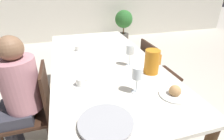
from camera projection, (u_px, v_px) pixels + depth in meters
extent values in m
plane|color=beige|center=(105.00, 117.00, 2.18)|extent=(20.00, 20.00, 0.00)
cube|color=silver|center=(103.00, 62.00, 1.83)|extent=(1.04, 2.19, 0.03)
cylinder|color=#472D19|center=(60.00, 62.00, 2.78)|extent=(0.07, 0.07, 0.75)
cylinder|color=#472D19|center=(115.00, 55.00, 3.01)|extent=(0.07, 0.07, 0.75)
cylinder|color=#331E14|center=(15.00, 123.00, 1.81)|extent=(0.04, 0.04, 0.41)
cylinder|color=#331E14|center=(52.00, 116.00, 1.90)|extent=(0.04, 0.04, 0.41)
cube|color=#331E14|center=(27.00, 115.00, 1.60)|extent=(0.42, 0.42, 0.03)
cube|color=#331E14|center=(46.00, 90.00, 1.54)|extent=(0.03, 0.39, 0.43)
cylinder|color=#331E14|center=(162.00, 80.00, 2.59)|extent=(0.04, 0.04, 0.41)
cylinder|color=#331E14|center=(177.00, 94.00, 2.27)|extent=(0.04, 0.04, 0.41)
cylinder|color=#331E14|center=(139.00, 84.00, 2.49)|extent=(0.04, 0.04, 0.41)
cylinder|color=#331E14|center=(152.00, 99.00, 2.18)|extent=(0.04, 0.04, 0.41)
cube|color=#331E14|center=(159.00, 75.00, 2.28)|extent=(0.42, 0.42, 0.03)
cube|color=#331E14|center=(147.00, 60.00, 2.13)|extent=(0.03, 0.39, 0.43)
cylinder|color=#33333D|center=(17.00, 130.00, 1.71)|extent=(0.09, 0.09, 0.44)
cube|color=#33333D|center=(17.00, 113.00, 1.54)|extent=(0.30, 0.34, 0.11)
cylinder|color=#B77A84|center=(20.00, 85.00, 1.43)|extent=(0.30, 0.30, 0.46)
sphere|color=brown|center=(10.00, 48.00, 1.29)|extent=(0.19, 0.19, 0.19)
cylinder|color=brown|center=(9.00, 63.00, 1.54)|extent=(0.25, 0.06, 0.20)
cylinder|color=orange|center=(152.00, 62.00, 1.53)|extent=(0.13, 0.13, 0.21)
cube|color=orange|center=(160.00, 60.00, 1.55)|extent=(0.02, 0.02, 0.10)
cone|color=orange|center=(147.00, 53.00, 1.48)|extent=(0.04, 0.04, 0.04)
cylinder|color=white|center=(129.00, 65.00, 1.72)|extent=(0.07, 0.07, 0.00)
cylinder|color=white|center=(130.00, 59.00, 1.69)|extent=(0.01, 0.01, 0.12)
cylinder|color=white|center=(130.00, 49.00, 1.64)|extent=(0.08, 0.08, 0.09)
cylinder|color=white|center=(136.00, 92.00, 1.30)|extent=(0.07, 0.07, 0.00)
cylinder|color=white|center=(137.00, 85.00, 1.28)|extent=(0.01, 0.01, 0.11)
cylinder|color=white|center=(138.00, 73.00, 1.23)|extent=(0.08, 0.08, 0.09)
cylinder|color=gold|center=(137.00, 75.00, 1.24)|extent=(0.06, 0.06, 0.05)
cylinder|color=white|center=(81.00, 85.00, 1.38)|extent=(0.13, 0.13, 0.01)
cylinder|color=white|center=(81.00, 82.00, 1.37)|extent=(0.07, 0.07, 0.06)
cube|color=white|center=(86.00, 80.00, 1.38)|extent=(0.01, 0.01, 0.03)
cylinder|color=white|center=(79.00, 51.00, 2.07)|extent=(0.13, 0.13, 0.01)
cylinder|color=white|center=(78.00, 48.00, 2.05)|extent=(0.07, 0.07, 0.06)
cube|color=white|center=(82.00, 47.00, 2.06)|extent=(0.01, 0.01, 0.03)
cylinder|color=#9E9EA3|center=(106.00, 124.00, 1.00)|extent=(0.31, 0.31, 0.02)
cylinder|color=#9E9EA3|center=(106.00, 122.00, 0.99)|extent=(0.32, 0.32, 0.01)
cylinder|color=white|center=(174.00, 95.00, 1.26)|extent=(0.22, 0.22, 0.01)
sphere|color=tan|center=(175.00, 91.00, 1.25)|extent=(0.09, 0.09, 0.09)
cylinder|color=#4C4742|center=(123.00, 37.00, 4.95)|extent=(0.29, 0.29, 0.21)
cylinder|color=brown|center=(123.00, 30.00, 4.86)|extent=(0.04, 0.04, 0.19)
sphere|color=#2D6B2D|center=(124.00, 19.00, 4.73)|extent=(0.48, 0.48, 0.48)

